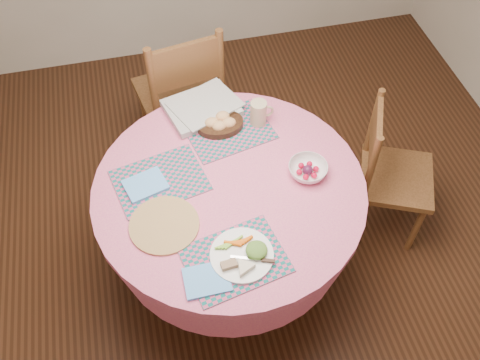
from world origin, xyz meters
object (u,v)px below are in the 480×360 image
at_px(dining_table, 230,211).
at_px(wicker_trivet, 164,225).
at_px(chair_back, 182,94).
at_px(chair_right, 389,172).
at_px(latte_mug, 259,113).
at_px(bread_bowl, 220,123).
at_px(fruit_bowl, 308,170).
at_px(dinner_plate, 244,255).

xyz_separation_m(dining_table, wicker_trivet, (-0.32, -0.14, 0.20)).
relative_size(dining_table, chair_back, 1.23).
height_order(chair_right, latte_mug, latte_mug).
distance_m(bread_bowl, latte_mug, 0.20).
distance_m(dining_table, wicker_trivet, 0.40).
bearing_deg(bread_bowl, dining_table, -95.80).
height_order(chair_back, latte_mug, chair_back).
relative_size(chair_back, fruit_bowl, 5.38).
xyz_separation_m(chair_back, latte_mug, (0.31, -0.54, 0.30)).
bearing_deg(dinner_plate, fruit_bowl, 43.03).
height_order(wicker_trivet, bread_bowl, bread_bowl).
relative_size(dinner_plate, bread_bowl, 1.13).
xyz_separation_m(wicker_trivet, latte_mug, (0.54, 0.50, 0.06)).
height_order(dining_table, wicker_trivet, wicker_trivet).
bearing_deg(chair_back, dining_table, 85.04).
xyz_separation_m(dining_table, chair_back, (-0.08, 0.90, -0.03)).
bearing_deg(bread_bowl, chair_right, -15.31).
bearing_deg(bread_bowl, wicker_trivet, -124.82).
distance_m(chair_back, wicker_trivet, 1.09).
relative_size(latte_mug, fruit_bowl, 0.69).
relative_size(chair_right, dinner_plate, 3.30).
relative_size(wicker_trivet, latte_mug, 2.34).
relative_size(wicker_trivet, dinner_plate, 1.15).
xyz_separation_m(chair_back, bread_bowl, (0.12, -0.54, 0.26)).
bearing_deg(wicker_trivet, dining_table, 24.53).
relative_size(chair_right, chair_back, 0.86).
relative_size(chair_back, wicker_trivet, 3.35).
xyz_separation_m(dining_table, fruit_bowl, (0.36, -0.01, 0.22)).
xyz_separation_m(chair_back, fruit_bowl, (0.45, -0.91, 0.25)).
bearing_deg(chair_back, fruit_bowl, 105.89).
bearing_deg(chair_right, bread_bowl, 98.79).
bearing_deg(wicker_trivet, bread_bowl, 55.18).
relative_size(chair_back, bread_bowl, 4.37).
distance_m(latte_mug, fruit_bowl, 0.39).
height_order(chair_right, wicker_trivet, chair_right).
height_order(bread_bowl, latte_mug, latte_mug).
xyz_separation_m(wicker_trivet, dinner_plate, (0.29, -0.23, 0.02)).
bearing_deg(chair_back, dinner_plate, 82.47).
relative_size(wicker_trivet, bread_bowl, 1.30).
bearing_deg(bread_bowl, chair_back, 102.65).
xyz_separation_m(chair_right, wicker_trivet, (-1.21, -0.27, 0.31)).
xyz_separation_m(chair_back, wicker_trivet, (-0.23, -1.04, 0.23)).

